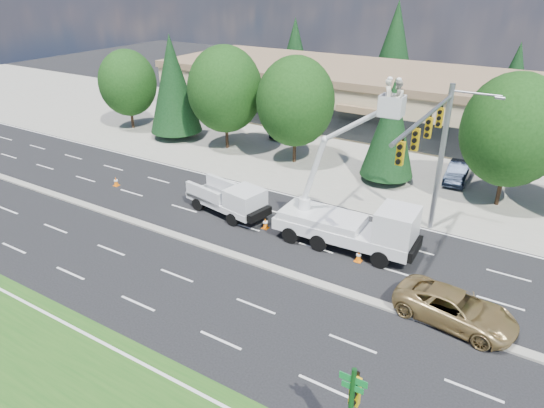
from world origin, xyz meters
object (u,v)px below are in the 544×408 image
Objects in this scene: bucket_truck at (357,216)px; signal_mast at (435,145)px; minivan at (455,308)px; utility_pickup at (230,202)px; street_sign_pole at (352,405)px.

signal_mast is at bearing 40.48° from bucket_truck.
minivan is (3.32, -6.44, -5.30)m from signal_mast.
signal_mast is 5.73m from bucket_truck.
street_sign_pole is at bearing -31.96° from utility_pickup.
bucket_truck is 1.84× the size of minivan.
bucket_truck is at bearing 67.58° from minivan.
bucket_truck is at bearing 11.02° from utility_pickup.
street_sign_pole is 18.67m from utility_pickup.
bucket_truck is at bearing -137.57° from signal_mast.
bucket_truck reaches higher than street_sign_pole.
signal_mast is 15.99m from street_sign_pole.
minivan is (15.11, -3.52, -0.15)m from utility_pickup.
signal_mast is 1.69× the size of utility_pickup.
street_sign_pole is 0.74× the size of minivan.
bucket_truck is (-3.08, -2.82, -3.92)m from signal_mast.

